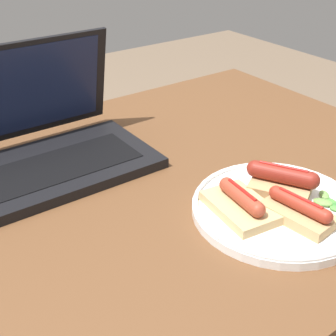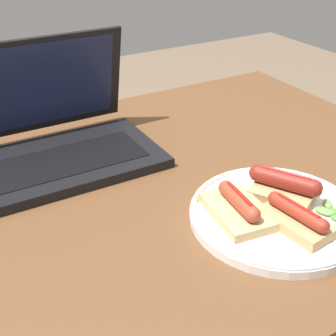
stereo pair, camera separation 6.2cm
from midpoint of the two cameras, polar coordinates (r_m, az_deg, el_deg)
desk at (r=0.81m, az=-8.06°, el=-8.31°), size 1.20×0.75×0.75m
laptop at (r=0.87m, az=-17.07°, el=2.59°), size 0.35×0.25×0.21m
plate at (r=0.73m, az=10.76°, el=-4.88°), size 0.26×0.26×0.02m
sausage_toast_left at (r=0.69m, az=13.20°, el=-5.17°), size 0.07×0.11×0.04m
sausage_toast_middle at (r=0.70m, az=6.37°, el=-4.42°), size 0.09×0.12×0.04m
sausage_toast_right at (r=0.75m, az=11.42°, el=-1.58°), size 0.11×0.12×0.05m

